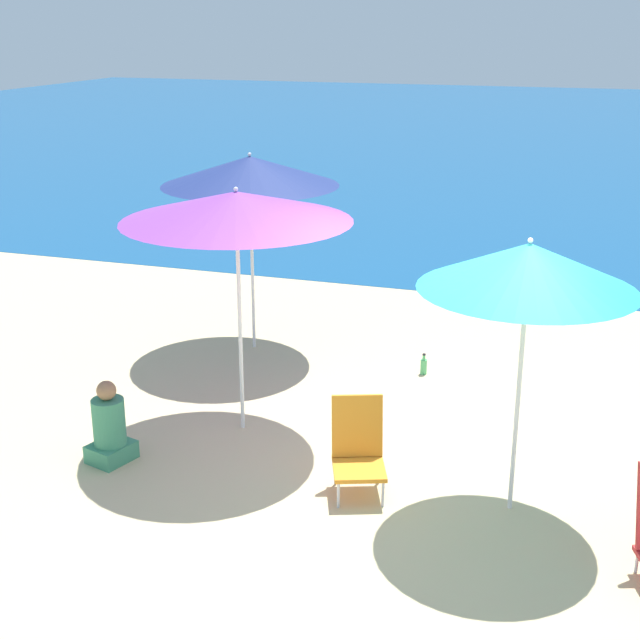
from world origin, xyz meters
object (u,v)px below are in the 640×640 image
object	(u,v)px
beach_umbrella_purple	(236,207)
beach_umbrella_teal	(528,267)
beach_chair_orange	(358,446)
water_bottle	(424,366)
beach_umbrella_navy	(250,171)
person_seated_near	(110,429)

from	to	relation	value
beach_umbrella_purple	beach_umbrella_teal	bearing A→B (deg)	-14.96
beach_umbrella_teal	beach_umbrella_purple	world-z (taller)	beach_umbrella_purple
beach_chair_orange	water_bottle	size ratio (longest dim) A/B	3.33
beach_umbrella_purple	beach_umbrella_navy	bearing A→B (deg)	109.36
beach_umbrella_navy	water_bottle	world-z (taller)	beach_umbrella_navy
beach_chair_orange	water_bottle	world-z (taller)	beach_chair_orange
water_bottle	beach_chair_orange	bearing A→B (deg)	-90.07
beach_umbrella_purple	water_bottle	distance (m)	3.07
beach_umbrella_teal	person_seated_near	size ratio (longest dim) A/B	2.93
beach_umbrella_navy	beach_umbrella_purple	bearing A→B (deg)	-70.64
beach_umbrella_purple	water_bottle	xyz separation A→B (m)	(1.35, 1.86, -2.04)
beach_umbrella_purple	water_bottle	size ratio (longest dim) A/B	9.80
beach_chair_orange	person_seated_near	world-z (taller)	beach_chair_orange
beach_umbrella_teal	beach_umbrella_purple	bearing A→B (deg)	165.04
beach_umbrella_teal	water_bottle	world-z (taller)	beach_umbrella_teal
person_seated_near	water_bottle	distance (m)	3.59
beach_umbrella_teal	person_seated_near	xyz separation A→B (m)	(-3.43, -0.28, -1.69)
beach_umbrella_purple	person_seated_near	xyz separation A→B (m)	(-0.84, -0.97, -1.83)
beach_umbrella_teal	water_bottle	distance (m)	3.41
beach_umbrella_navy	water_bottle	distance (m)	2.89
beach_umbrella_navy	beach_umbrella_teal	xyz separation A→B (m)	(3.31, -2.75, -0.09)
beach_chair_orange	water_bottle	xyz separation A→B (m)	(0.00, 2.63, -0.29)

